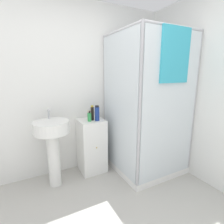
# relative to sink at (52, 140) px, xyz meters

# --- Properties ---
(wall_back) EXTENTS (6.40, 0.06, 2.50)m
(wall_back) POSITION_rel_sink_xyz_m (0.19, 0.35, 0.60)
(wall_back) COLOR white
(wall_back) RESTS_ON ground_plane
(shower_enclosure) EXTENTS (0.97, 1.00, 2.04)m
(shower_enclosure) POSITION_rel_sink_xyz_m (1.30, -0.26, -0.10)
(shower_enclosure) COLOR white
(shower_enclosure) RESTS_ON ground_plane
(vanity_cabinet) EXTENTS (0.37, 0.40, 0.81)m
(vanity_cabinet) POSITION_rel_sink_xyz_m (0.58, 0.12, -0.24)
(vanity_cabinet) COLOR white
(vanity_cabinet) RESTS_ON ground_plane
(sink) EXTENTS (0.45, 0.45, 1.03)m
(sink) POSITION_rel_sink_xyz_m (0.00, 0.00, 0.00)
(sink) COLOR white
(sink) RESTS_ON ground_plane
(soap_dispenser) EXTENTS (0.06, 0.06, 0.15)m
(soap_dispenser) POSITION_rel_sink_xyz_m (0.54, 0.06, 0.23)
(soap_dispenser) COLOR green
(soap_dispenser) RESTS_ON vanity_cabinet
(shampoo_bottle_tall_black) EXTENTS (0.05, 0.05, 0.22)m
(shampoo_bottle_tall_black) POSITION_rel_sink_xyz_m (0.60, 0.10, 0.27)
(shampoo_bottle_tall_black) COLOR black
(shampoo_bottle_tall_black) RESTS_ON vanity_cabinet
(shampoo_bottle_blue) EXTENTS (0.07, 0.07, 0.22)m
(shampoo_bottle_blue) POSITION_rel_sink_xyz_m (0.65, 0.04, 0.27)
(shampoo_bottle_blue) COLOR navy
(shampoo_bottle_blue) RESTS_ON vanity_cabinet
(lotion_bottle_white) EXTENTS (0.05, 0.05, 0.16)m
(lotion_bottle_white) POSITION_rel_sink_xyz_m (0.59, 0.22, 0.23)
(lotion_bottle_white) COLOR beige
(lotion_bottle_white) RESTS_ON vanity_cabinet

